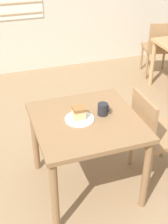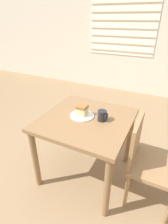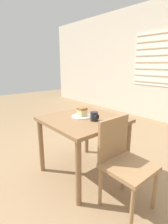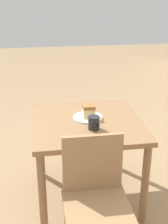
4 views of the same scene
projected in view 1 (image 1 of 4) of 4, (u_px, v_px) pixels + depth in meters
The scene contains 7 objects.
ground_plane at pixel (106, 195), 2.86m from camera, with size 14.00×14.00×0.00m, color #997A56.
dining_table_near at pixel (86, 130), 2.64m from camera, with size 0.88×0.88×0.75m.
chair_near_window at pixel (154, 133), 2.86m from camera, with size 0.43×0.43×0.88m.
chair_far_opposite at pixel (159, 47), 4.80m from camera, with size 0.53×0.53×0.88m.
plate at pixel (80, 119), 2.58m from camera, with size 0.24×0.24×0.01m.
cake_slice at pixel (79, 113), 2.56m from camera, with size 0.10×0.10×0.10m.
coffee_mug at pixel (103, 109), 2.62m from camera, with size 0.10×0.09×0.10m.
Camera 1 is at (-0.85, -1.85, 2.16)m, focal length 50.00 mm.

